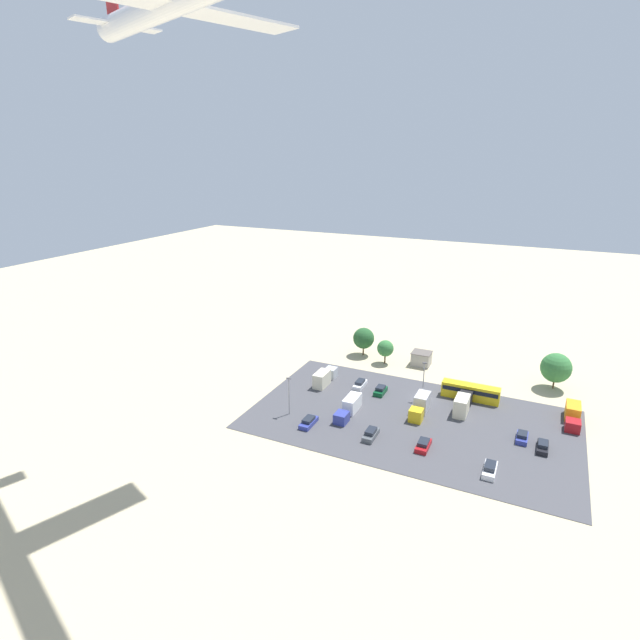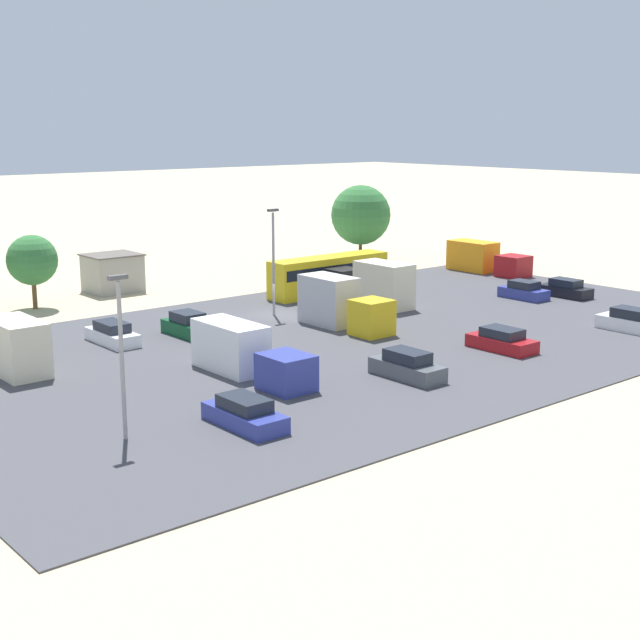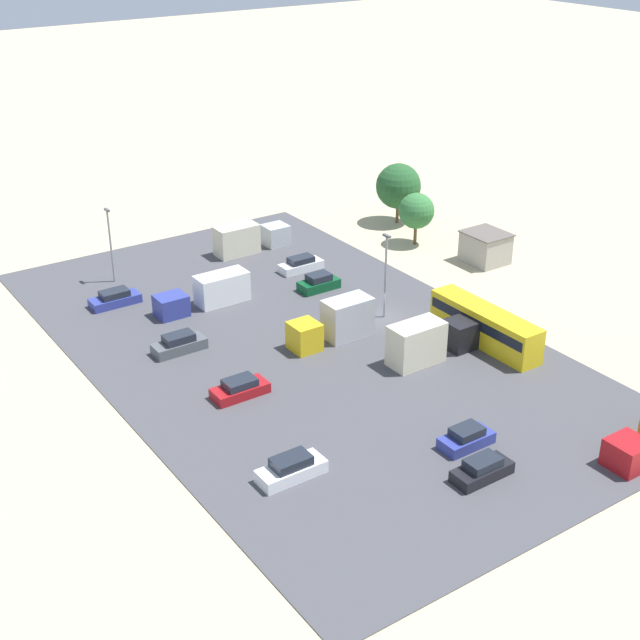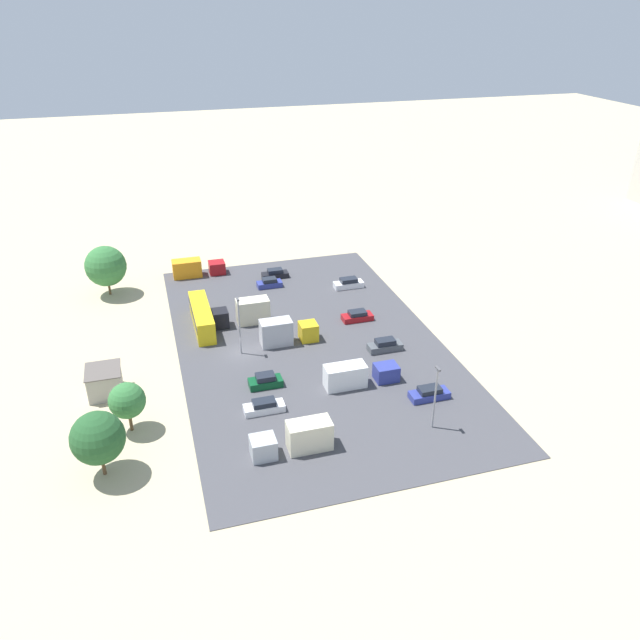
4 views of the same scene
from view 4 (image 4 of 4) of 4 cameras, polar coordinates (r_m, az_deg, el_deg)
The scene contains 22 objects.
ground_plane at distance 83.51m, azimuth -7.22°, elevation -3.04°, with size 400.00×400.00×0.00m, color tan.
parking_lot_surface at distance 85.12m, azimuth -1.03°, elevation -2.13°, with size 60.01×34.91×0.08m.
shed_building at distance 78.28m, azimuth -19.09°, elevation -5.34°, with size 4.48×4.06×3.30m.
bus at distance 89.94m, azimuth -10.76°, elevation 0.35°, with size 11.50×2.47×3.20m.
parked_car_0 at distance 83.56m, azimuth 5.97°, elevation -2.34°, with size 1.83×4.60×1.62m.
parked_car_1 at distance 71.77m, azimuth -5.13°, elevation -7.90°, with size 1.80×4.64×1.46m.
parked_car_2 at distance 74.76m, azimuth 9.97°, elevation -6.64°, with size 1.92×4.73×1.46m.
parked_car_3 at distance 101.22m, azimuth 2.63°, elevation 3.35°, with size 1.91×4.78×1.61m.
parked_car_4 at distance 76.03m, azimuth -5.01°, elevation -5.59°, with size 1.93×4.05×1.62m.
parked_car_5 at distance 101.69m, azimuth -4.65°, elevation 3.38°, with size 1.89×4.01×1.50m.
parked_car_6 at distance 105.05m, azimuth -4.13°, elevation 4.22°, with size 1.82×4.37×1.50m.
parked_car_7 at distance 90.97m, azimuth 3.43°, elevation 0.35°, with size 2.00×4.47×1.44m.
parked_truck_0 at distance 84.54m, azimuth -3.19°, elevation -1.12°, with size 2.43×7.83×3.52m.
parked_truck_1 at distance 75.84m, azimuth 3.40°, elevation -5.04°, with size 2.32×9.23×2.87m.
parked_truck_2 at distance 107.37m, azimuth -11.31°, elevation 4.67°, with size 2.56×8.68×2.90m.
parked_truck_3 at distance 90.10m, azimuth -7.02°, elevation 0.64°, with size 2.45×8.57×3.57m.
parked_truck_4 at distance 65.56m, azimuth -2.16°, elevation -10.78°, with size 2.39×8.50×3.20m.
tree_near_shed at distance 102.75m, azimuth -19.01°, elevation 4.68°, with size 6.32×6.32×8.00m.
tree_apron_mid at distance 70.01m, azimuth -17.23°, elevation -7.05°, with size 3.95×3.95×5.86m.
tree_apron_far at distance 64.51m, azimuth -19.66°, elevation -10.12°, with size 5.26×5.26×7.11m.
light_pole_lot_centre at distance 81.18m, azimuth -7.38°, elevation -0.33°, with size 0.90×0.28×8.05m.
light_pole_lot_edge at distance 68.09m, azimuth 10.50°, elevation -6.76°, with size 0.90×0.28×7.65m.
Camera 4 is at (71.36, -10.11, 42.18)m, focal length 35.00 mm.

